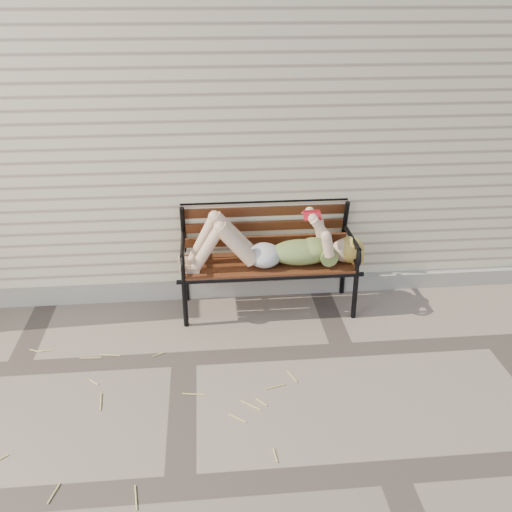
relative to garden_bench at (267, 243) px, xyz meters
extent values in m
plane|color=gray|center=(-0.73, -0.80, -0.59)|extent=(80.00, 80.00, 0.00)
cube|color=beige|center=(-0.73, 2.20, 0.91)|extent=(8.00, 4.00, 3.00)
cube|color=#A29D92|center=(-0.73, 0.17, -0.52)|extent=(8.00, 0.10, 0.15)
cylinder|color=black|center=(-0.72, -0.32, -0.37)|extent=(0.04, 0.04, 0.44)
cylinder|color=black|center=(-0.72, 0.12, -0.37)|extent=(0.04, 0.04, 0.44)
cylinder|color=black|center=(0.72, -0.32, -0.37)|extent=(0.04, 0.04, 0.44)
cylinder|color=black|center=(0.72, 0.12, -0.37)|extent=(0.04, 0.04, 0.44)
cube|color=#602E18|center=(0.00, -0.10, -0.16)|extent=(1.48, 0.48, 0.03)
cylinder|color=black|center=(0.00, -0.32, -0.17)|extent=(1.55, 0.04, 0.04)
cylinder|color=black|center=(0.00, 0.12, -0.17)|extent=(1.55, 0.04, 0.04)
torus|color=black|center=(0.00, 0.22, 0.33)|extent=(0.27, 0.03, 0.27)
ellipsoid|color=#0A3F46|center=(0.27, -0.13, -0.04)|extent=(0.52, 0.30, 0.20)
ellipsoid|color=#0A3F46|center=(0.39, -0.13, 0.00)|extent=(0.25, 0.29, 0.16)
ellipsoid|color=#B9BABF|center=(-0.04, -0.13, -0.05)|extent=(0.29, 0.33, 0.18)
sphere|color=beige|center=(0.65, -0.13, -0.04)|extent=(0.21, 0.21, 0.21)
ellipsoid|color=gold|center=(0.70, -0.13, -0.03)|extent=(0.24, 0.25, 0.22)
cube|color=maroon|center=(0.35, -0.13, 0.33)|extent=(0.14, 0.02, 0.02)
cube|color=white|center=(0.35, -0.17, 0.30)|extent=(0.14, 0.09, 0.05)
cube|color=white|center=(0.35, -0.09, 0.30)|extent=(0.14, 0.09, 0.05)
cube|color=maroon|center=(0.35, -0.17, 0.31)|extent=(0.15, 0.09, 0.05)
cube|color=maroon|center=(0.35, -0.09, 0.31)|extent=(0.15, 0.09, 0.05)
cylinder|color=#CDC364|center=(-1.51, -1.47, -0.59)|extent=(0.15, 0.10, 0.01)
cylinder|color=#CDC364|center=(-0.54, -1.87, -0.59)|extent=(0.15, 0.14, 0.01)
cylinder|color=#CDC364|center=(-1.30, -2.11, -0.59)|extent=(0.02, 0.12, 0.01)
cylinder|color=#CDC364|center=(-0.38, -1.11, -0.59)|extent=(0.05, 0.13, 0.01)
cylinder|color=#CDC364|center=(-0.80, -1.48, -0.59)|extent=(0.07, 0.11, 0.01)
cylinder|color=#CDC364|center=(-1.11, -0.81, -0.59)|extent=(0.10, 0.15, 0.01)
cylinder|color=#CDC364|center=(-0.49, -0.86, -0.59)|extent=(0.14, 0.03, 0.01)
cylinder|color=#CDC364|center=(-1.83, -0.52, -0.59)|extent=(0.12, 0.06, 0.01)
cylinder|color=#CDC364|center=(-1.87, -1.22, -0.59)|extent=(0.02, 0.12, 0.01)
cylinder|color=#CDC364|center=(-0.07, -1.53, -0.59)|extent=(0.12, 0.15, 0.01)
cylinder|color=#CDC364|center=(-0.11, -1.54, -0.59)|extent=(0.09, 0.11, 0.01)
cylinder|color=#CDC364|center=(-0.73, -0.76, -0.59)|extent=(0.09, 0.04, 0.01)
cylinder|color=#CDC364|center=(-1.15, -1.18, -0.59)|extent=(0.16, 0.03, 0.01)
cylinder|color=#CDC364|center=(-1.44, -0.52, -0.59)|extent=(0.04, 0.12, 0.01)
cylinder|color=#CDC364|center=(-0.30, -2.03, -0.59)|extent=(0.18, 0.03, 0.01)
camera|label=1|loc=(-0.52, -4.44, 2.03)|focal=40.00mm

